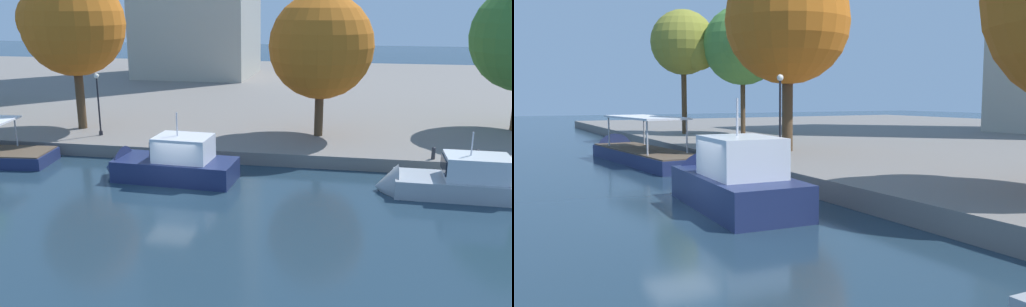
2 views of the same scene
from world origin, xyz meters
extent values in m
plane|color=#1E3342|center=(0.00, 0.00, 0.00)|extent=(220.00, 220.00, 0.00)
cube|color=slate|center=(0.00, 33.22, 0.42)|extent=(120.00, 55.00, 0.84)
cylinder|color=#B2B2B7|center=(-12.13, 4.52, 1.80)|extent=(0.10, 0.10, 1.91)
cube|color=navy|center=(-0.37, 2.13, 0.43)|extent=(7.12, 3.25, 1.62)
cone|color=navy|center=(-4.25, 2.34, 0.43)|extent=(1.35, 2.80, 2.73)
cube|color=white|center=(0.15, 2.10, 1.95)|extent=(3.26, 2.47, 1.41)
cube|color=black|center=(-1.07, 2.16, 2.02)|extent=(0.95, 2.20, 0.85)
cylinder|color=silver|center=(-0.20, 2.12, 3.33)|extent=(0.08, 0.08, 1.35)
cube|color=#9EA3A8|center=(15.61, 2.25, 0.26)|extent=(7.31, 2.82, 1.48)
cone|color=#9EA3A8|center=(11.59, 2.33, 0.26)|extent=(1.25, 2.56, 2.54)
cube|color=silver|center=(16.16, 2.23, 1.64)|extent=(3.31, 2.21, 1.28)
cube|color=black|center=(14.89, 2.26, 1.70)|extent=(0.91, 2.02, 0.77)
cylinder|color=silver|center=(15.80, 2.24, 2.90)|extent=(0.08, 0.08, 1.26)
cylinder|color=#2D2D33|center=(14.54, 6.30, 1.13)|extent=(0.23, 0.23, 0.57)
sphere|color=#2D2D33|center=(14.54, 6.30, 1.48)|extent=(0.25, 0.25, 0.25)
cylinder|color=#2D2D33|center=(17.00, 6.18, 1.12)|extent=(0.25, 0.25, 0.57)
sphere|color=#2D2D33|center=(17.00, 6.18, 1.47)|extent=(0.27, 0.27, 0.27)
cylinder|color=black|center=(-8.09, 8.38, 2.88)|extent=(0.12, 0.12, 4.08)
sphere|color=white|center=(-8.09, 8.38, 5.08)|extent=(0.36, 0.36, 0.36)
cylinder|color=black|center=(-8.09, 8.38, 0.99)|extent=(0.26, 0.26, 0.30)
cylinder|color=#4C3823|center=(7.26, 11.09, 2.63)|extent=(0.61, 0.61, 3.58)
sphere|color=#BC6019|center=(7.26, 11.09, 7.12)|extent=(7.22, 7.22, 7.22)
sphere|color=#BC6019|center=(7.17, 12.59, 7.69)|extent=(4.85, 4.85, 4.85)
sphere|color=#BC6019|center=(5.52, 12.52, 7.75)|extent=(3.28, 3.28, 3.28)
cylinder|color=#4C3823|center=(-10.46, 10.23, 3.28)|extent=(0.64, 0.64, 4.88)
sphere|color=#BC6019|center=(-10.46, 10.23, 8.49)|extent=(7.40, 7.40, 7.40)
sphere|color=#BC6019|center=(-9.79, 9.81, 8.75)|extent=(4.78, 4.78, 4.78)
sphere|color=#BC6019|center=(-12.12, 9.78, 8.82)|extent=(4.42, 4.42, 4.42)
camera|label=1|loc=(9.51, -26.00, 9.91)|focal=37.22mm
camera|label=2|loc=(17.20, -6.05, 4.03)|focal=37.79mm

